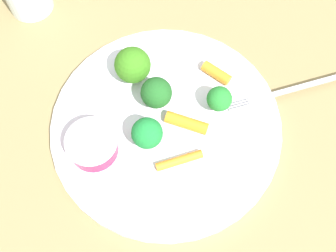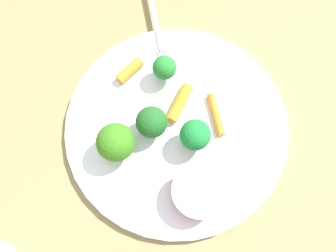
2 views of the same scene
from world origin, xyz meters
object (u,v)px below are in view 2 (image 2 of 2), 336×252
at_px(broccoli_floret_2, 152,122).
at_px(broccoli_floret_0, 164,68).
at_px(broccoli_floret_1, 193,137).
at_px(fork, 154,15).
at_px(broccoli_floret_3, 116,142).
at_px(sauce_cup, 198,192).
at_px(plate, 177,125).
at_px(carrot_stick_1, 179,103).
at_px(carrot_stick_2, 132,69).
at_px(carrot_stick_0, 216,114).

bearing_deg(broccoli_floret_2, broccoli_floret_0, 127.78).
xyz_separation_m(broccoli_floret_1, fork, (-0.18, 0.09, -0.03)).
bearing_deg(broccoli_floret_0, broccoli_floret_3, -70.23).
bearing_deg(fork, sauce_cup, -28.94).
relative_size(sauce_cup, broccoli_floret_0, 1.51).
xyz_separation_m(plate, broccoli_floret_0, (-0.06, 0.03, 0.03)).
height_order(sauce_cup, broccoli_floret_2, broccoli_floret_2).
xyz_separation_m(plate, carrot_stick_1, (-0.02, 0.02, 0.01)).
bearing_deg(plate, carrot_stick_2, 178.02).
xyz_separation_m(sauce_cup, broccoli_floret_0, (-0.14, 0.07, 0.01)).
bearing_deg(broccoli_floret_0, sauce_cup, -26.87).
distance_m(broccoli_floret_0, carrot_stick_1, 0.05).
relative_size(broccoli_floret_1, broccoli_floret_2, 0.99).
distance_m(broccoli_floret_3, fork, 0.20).
xyz_separation_m(broccoli_floret_2, broccoli_floret_3, (-0.01, -0.05, 0.00)).
relative_size(carrot_stick_0, carrot_stick_2, 1.45).
distance_m(plate, carrot_stick_2, 0.10).
relative_size(carrot_stick_2, fork, 0.24).
distance_m(sauce_cup, broccoli_floret_2, 0.10).
xyz_separation_m(carrot_stick_0, carrot_stick_1, (-0.04, -0.03, 0.00)).
relative_size(broccoli_floret_0, carrot_stick_0, 0.71).
bearing_deg(carrot_stick_1, broccoli_floret_2, -86.80).
relative_size(plate, carrot_stick_2, 7.29).
bearing_deg(broccoli_floret_2, carrot_stick_1, 93.20).
relative_size(broccoli_floret_0, broccoli_floret_3, 0.78).
bearing_deg(carrot_stick_2, broccoli_floret_0, 39.31).
distance_m(broccoli_floret_0, broccoli_floret_3, 0.11).
bearing_deg(fork, carrot_stick_1, -27.14).
bearing_deg(plate, broccoli_floret_2, -115.67).
bearing_deg(broccoli_floret_0, broccoli_floret_2, -52.22).
height_order(broccoli_floret_1, fork, broccoli_floret_1).
bearing_deg(carrot_stick_2, carrot_stick_1, 11.39).
distance_m(sauce_cup, carrot_stick_2, 0.18).
relative_size(broccoli_floret_0, broccoli_floret_2, 0.86).
xyz_separation_m(broccoli_floret_3, carrot_stick_1, (0.01, 0.09, -0.02)).
xyz_separation_m(sauce_cup, carrot_stick_2, (-0.18, 0.04, -0.01)).
xyz_separation_m(broccoli_floret_1, carrot_stick_1, (-0.05, 0.02, -0.02)).
bearing_deg(fork, carrot_stick_0, -13.39).
bearing_deg(plate, broccoli_floret_0, 152.36).
distance_m(broccoli_floret_0, fork, 0.10).
xyz_separation_m(broccoli_floret_1, carrot_stick_2, (-0.13, 0.01, -0.02)).
relative_size(carrot_stick_0, carrot_stick_1, 1.08).
bearing_deg(carrot_stick_0, fork, 166.61).
bearing_deg(broccoli_floret_1, sauce_cup, -35.86).
xyz_separation_m(plate, broccoli_floret_1, (0.03, -0.00, 0.03)).
relative_size(broccoli_floret_3, carrot_stick_2, 1.33).
xyz_separation_m(sauce_cup, broccoli_floret_1, (-0.05, 0.04, 0.01)).
bearing_deg(carrot_stick_0, sauce_cup, -55.99).
height_order(carrot_stick_2, fork, carrot_stick_2).
bearing_deg(plate, broccoli_floret_3, -105.77).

